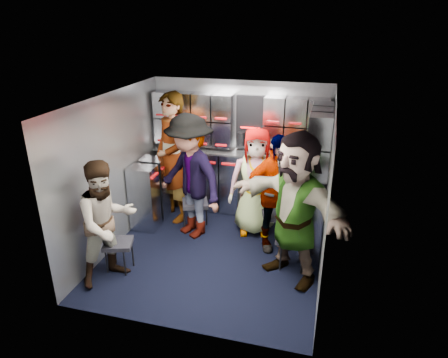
% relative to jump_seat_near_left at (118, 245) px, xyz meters
% --- Properties ---
extents(floor, '(3.00, 3.00, 0.00)m').
position_rel_jump_seat_near_left_xyz_m(floor, '(1.05, 0.69, -0.36)').
color(floor, black).
rests_on(floor, ground).
extents(wall_back, '(2.80, 0.04, 2.10)m').
position_rel_jump_seat_near_left_xyz_m(wall_back, '(1.05, 2.19, 0.69)').
color(wall_back, '#989CA6').
rests_on(wall_back, ground).
extents(wall_left, '(0.04, 3.00, 2.10)m').
position_rel_jump_seat_near_left_xyz_m(wall_left, '(-0.35, 0.69, 0.69)').
color(wall_left, '#989CA6').
rests_on(wall_left, ground).
extents(wall_right, '(0.04, 3.00, 2.10)m').
position_rel_jump_seat_near_left_xyz_m(wall_right, '(2.45, 0.69, 0.69)').
color(wall_right, '#989CA6').
rests_on(wall_right, ground).
extents(ceiling, '(2.80, 3.00, 0.02)m').
position_rel_jump_seat_near_left_xyz_m(ceiling, '(1.05, 0.69, 1.74)').
color(ceiling, silver).
rests_on(ceiling, wall_back).
extents(cart_bank_back, '(2.68, 0.38, 0.99)m').
position_rel_jump_seat_near_left_xyz_m(cart_bank_back, '(1.05, 1.98, 0.14)').
color(cart_bank_back, '#9296A1').
rests_on(cart_bank_back, ground).
extents(cart_bank_left, '(0.38, 0.76, 0.99)m').
position_rel_jump_seat_near_left_xyz_m(cart_bank_left, '(-0.14, 1.25, 0.14)').
color(cart_bank_left, '#9296A1').
rests_on(cart_bank_left, ground).
extents(counter, '(2.68, 0.42, 0.03)m').
position_rel_jump_seat_near_left_xyz_m(counter, '(1.05, 1.98, 0.66)').
color(counter, '#B9BCC1').
rests_on(counter, cart_bank_back).
extents(locker_bank_back, '(2.68, 0.28, 0.82)m').
position_rel_jump_seat_near_left_xyz_m(locker_bank_back, '(1.05, 2.04, 1.13)').
color(locker_bank_back, '#9296A1').
rests_on(locker_bank_back, wall_back).
extents(locker_bank_right, '(0.28, 1.00, 0.82)m').
position_rel_jump_seat_near_left_xyz_m(locker_bank_right, '(2.30, 1.39, 1.13)').
color(locker_bank_right, '#9296A1').
rests_on(locker_bank_right, wall_right).
extents(right_cabinet, '(0.28, 1.20, 1.00)m').
position_rel_jump_seat_near_left_xyz_m(right_cabinet, '(2.30, 1.29, 0.14)').
color(right_cabinet, '#9296A1').
rests_on(right_cabinet, ground).
extents(coffee_niche, '(0.46, 0.16, 0.84)m').
position_rel_jump_seat_near_left_xyz_m(coffee_niche, '(1.23, 2.10, 1.11)').
color(coffee_niche, black).
rests_on(coffee_niche, wall_back).
extents(red_latch_strip, '(2.60, 0.02, 0.03)m').
position_rel_jump_seat_near_left_xyz_m(red_latch_strip, '(1.05, 1.78, 0.52)').
color(red_latch_strip, '#B50D11').
rests_on(red_latch_strip, cart_bank_back).
extents(jump_seat_near_left, '(0.42, 0.41, 0.40)m').
position_rel_jump_seat_near_left_xyz_m(jump_seat_near_left, '(0.00, 0.00, 0.00)').
color(jump_seat_near_left, black).
rests_on(jump_seat_near_left, ground).
extents(jump_seat_mid_left, '(0.47, 0.46, 0.44)m').
position_rel_jump_seat_near_left_xyz_m(jump_seat_mid_left, '(0.58, 1.27, 0.03)').
color(jump_seat_mid_left, black).
rests_on(jump_seat_mid_left, ground).
extents(jump_seat_center, '(0.52, 0.51, 0.49)m').
position_rel_jump_seat_near_left_xyz_m(jump_seat_center, '(1.46, 1.58, 0.08)').
color(jump_seat_center, black).
rests_on(jump_seat_center, ground).
extents(jump_seat_mid_right, '(0.45, 0.43, 0.43)m').
position_rel_jump_seat_near_left_xyz_m(jump_seat_mid_right, '(1.79, 1.22, 0.03)').
color(jump_seat_mid_right, black).
rests_on(jump_seat_mid_right, ground).
extents(jump_seat_near_right, '(0.43, 0.42, 0.43)m').
position_rel_jump_seat_near_left_xyz_m(jump_seat_near_right, '(2.10, 0.61, 0.02)').
color(jump_seat_near_right, black).
rests_on(jump_seat_near_right, ground).
extents(attendant_standing, '(0.87, 0.82, 2.00)m').
position_rel_jump_seat_near_left_xyz_m(attendant_standing, '(0.15, 1.51, 0.64)').
color(attendant_standing, black).
rests_on(attendant_standing, ground).
extents(attendant_arc_a, '(0.89, 0.94, 1.53)m').
position_rel_jump_seat_near_left_xyz_m(attendant_arc_a, '(0.00, -0.18, 0.41)').
color(attendant_arc_a, black).
rests_on(attendant_arc_a, ground).
extents(attendant_arc_b, '(1.34, 1.17, 1.80)m').
position_rel_jump_seat_near_left_xyz_m(attendant_arc_b, '(0.58, 1.09, 0.55)').
color(attendant_arc_b, black).
rests_on(attendant_arc_b, ground).
extents(attendant_arc_c, '(0.85, 0.63, 1.59)m').
position_rel_jump_seat_near_left_xyz_m(attendant_arc_c, '(1.46, 1.40, 0.44)').
color(attendant_arc_c, black).
rests_on(attendant_arc_c, ground).
extents(attendant_arc_d, '(1.03, 0.72, 1.63)m').
position_rel_jump_seat_near_left_xyz_m(attendant_arc_d, '(1.79, 1.04, 0.46)').
color(attendant_arc_d, black).
rests_on(attendant_arc_d, ground).
extents(attendant_arc_e, '(1.72, 1.44, 1.86)m').
position_rel_jump_seat_near_left_xyz_m(attendant_arc_e, '(2.10, 0.43, 0.57)').
color(attendant_arc_e, black).
rests_on(attendant_arc_e, ground).
extents(bottle_left, '(0.07, 0.07, 0.24)m').
position_rel_jump_seat_near_left_xyz_m(bottle_left, '(0.42, 1.93, 0.80)').
color(bottle_left, white).
rests_on(bottle_left, counter).
extents(bottle_mid, '(0.06, 0.06, 0.24)m').
position_rel_jump_seat_near_left_xyz_m(bottle_mid, '(0.36, 1.93, 0.79)').
color(bottle_mid, white).
rests_on(bottle_mid, counter).
extents(bottle_right, '(0.07, 0.07, 0.23)m').
position_rel_jump_seat_near_left_xyz_m(bottle_right, '(1.71, 1.93, 0.79)').
color(bottle_right, white).
rests_on(bottle_right, counter).
extents(cup_left, '(0.08, 0.08, 0.11)m').
position_rel_jump_seat_near_left_xyz_m(cup_left, '(-0.05, 1.92, 0.73)').
color(cup_left, beige).
rests_on(cup_left, counter).
extents(cup_right, '(0.08, 0.08, 0.10)m').
position_rel_jump_seat_near_left_xyz_m(cup_right, '(2.19, 1.92, 0.72)').
color(cup_right, beige).
rests_on(cup_right, counter).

